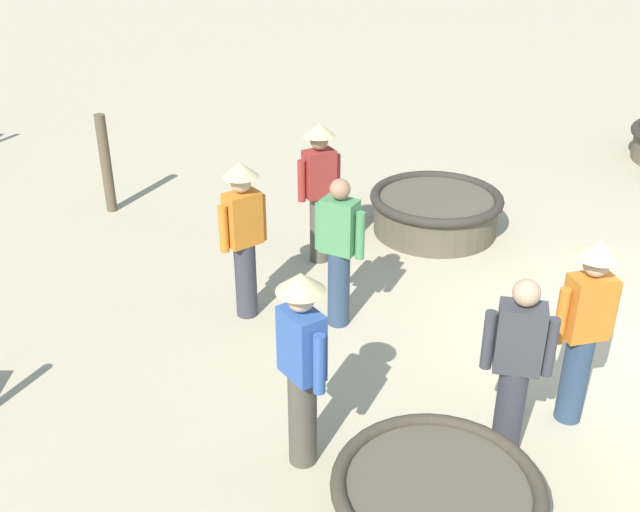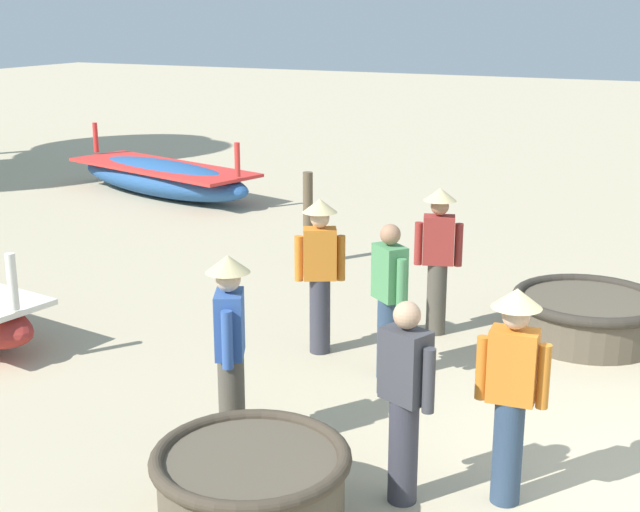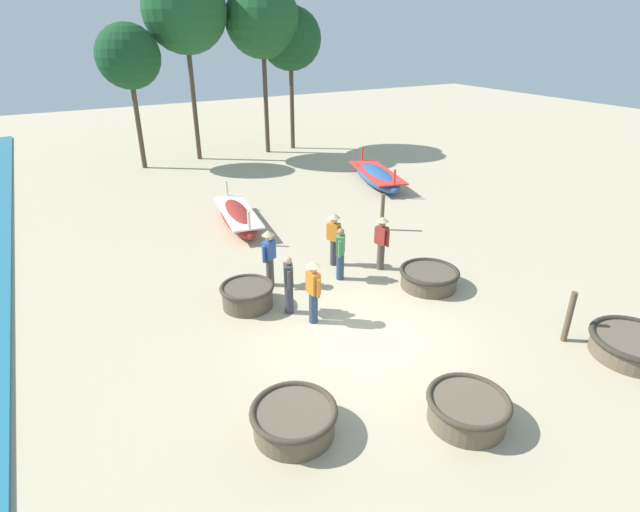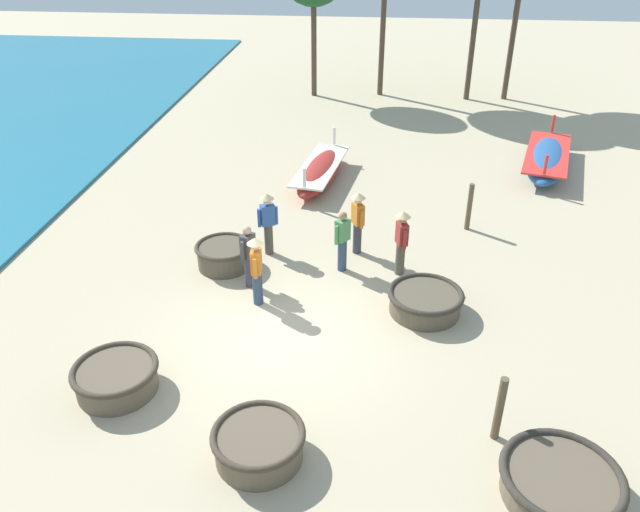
{
  "view_description": "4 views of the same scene",
  "coord_description": "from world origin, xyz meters",
  "views": [
    {
      "loc": [
        -5.25,
        4.08,
        4.13
      ],
      "look_at": [
        0.48,
        3.15,
        1.11
      ],
      "focal_mm": 42.0,
      "sensor_mm": 36.0,
      "label": 1
    },
    {
      "loc": [
        -6.59,
        -0.11,
        3.57
      ],
      "look_at": [
        1.18,
        3.65,
        1.14
      ],
      "focal_mm": 50.0,
      "sensor_mm": 36.0,
      "label": 2
    },
    {
      "loc": [
        -5.66,
        -8.05,
        6.74
      ],
      "look_at": [
        0.29,
        2.6,
        1.02
      ],
      "focal_mm": 28.0,
      "sensor_mm": 36.0,
      "label": 3
    },
    {
      "loc": [
        1.89,
        -10.22,
        7.95
      ],
      "look_at": [
        0.63,
        2.21,
        0.73
      ],
      "focal_mm": 35.0,
      "sensor_mm": 36.0,
      "label": 4
    }
  ],
  "objects": [
    {
      "name": "coracle_beside_post",
      "position": [
        3.04,
        1.26,
        0.29
      ],
      "size": [
        1.67,
        1.67,
        0.53
      ],
      "color": "brown",
      "rests_on": "ground"
    },
    {
      "name": "coracle_far_left",
      "position": [
        -1.8,
        2.74,
        0.33
      ],
      "size": [
        1.41,
        1.41,
        0.6
      ],
      "color": "brown",
      "rests_on": "ground"
    },
    {
      "name": "long_boat_ochre_hull",
      "position": [
        7.44,
        10.08,
        0.36
      ],
      "size": [
        2.44,
        4.77,
        1.24
      ],
      "color": "#285693",
      "rests_on": "ground"
    },
    {
      "name": "fisherman_standing_right",
      "position": [
        2.5,
        2.84,
        0.96
      ],
      "size": [
        0.36,
        0.51,
        1.67
      ],
      "color": "#4C473D",
      "rests_on": "ground"
    },
    {
      "name": "fisherman_with_hat",
      "position": [
        -0.81,
        3.5,
        0.96
      ],
      "size": [
        0.48,
        0.36,
        1.67
      ],
      "color": "#4C473D",
      "rests_on": "ground"
    },
    {
      "name": "fisherman_crouching",
      "position": [
        -0.67,
        1.22,
        0.96
      ],
      "size": [
        0.36,
        0.53,
        1.67
      ],
      "color": "#2D425B",
      "rests_on": "ground"
    },
    {
      "name": "fisherman_standing_left",
      "position": [
        1.1,
        2.86,
        0.84
      ],
      "size": [
        0.38,
        0.44,
        1.57
      ],
      "color": "#2D425B",
      "rests_on": "ground"
    },
    {
      "name": "fisherman_hauling",
      "position": [
        1.42,
        3.77,
        0.96
      ],
      "size": [
        0.36,
        0.48,
        1.67
      ],
      "color": "#383842",
      "rests_on": "ground"
    },
    {
      "name": "fisherman_by_coracle",
      "position": [
        -0.99,
        1.92,
        0.84
      ],
      "size": [
        0.33,
        0.5,
        1.57
      ],
      "color": "#383842",
      "rests_on": "ground"
    },
    {
      "name": "mooring_post_shoreline",
      "position": [
        4.37,
        5.38,
        0.67
      ],
      "size": [
        0.14,
        0.14,
        1.33
      ],
      "primitive_type": "cylinder",
      "color": "brown",
      "rests_on": "ground"
    }
  ]
}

